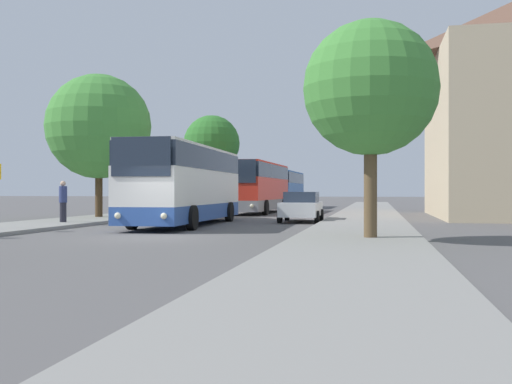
# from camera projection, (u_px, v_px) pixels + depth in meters

# --- Properties ---
(ground_plane) EXTENTS (300.00, 300.00, 0.00)m
(ground_plane) POSITION_uv_depth(u_px,v_px,m) (148.00, 237.00, 20.24)
(ground_plane) COLOR #565454
(ground_plane) RESTS_ON ground
(sidewalk_right) EXTENTS (4.00, 120.00, 0.15)m
(sidewalk_right) POSITION_uv_depth(u_px,v_px,m) (358.00, 238.00, 18.86)
(sidewalk_right) COLOR gray
(sidewalk_right) RESTS_ON ground_plane
(bus_front) EXTENTS (3.03, 11.72, 3.57)m
(bus_front) POSITION_uv_depth(u_px,v_px,m) (186.00, 184.00, 27.52)
(bus_front) COLOR #2D519E
(bus_front) RESTS_ON ground_plane
(bus_middle) EXTENTS (2.91, 12.06, 3.53)m
(bus_middle) POSITION_uv_depth(u_px,v_px,m) (258.00, 187.00, 42.42)
(bus_middle) COLOR gray
(bus_middle) RESTS_ON ground_plane
(bus_rear) EXTENTS (2.89, 10.78, 3.37)m
(bus_rear) POSITION_uv_depth(u_px,v_px,m) (283.00, 189.00, 56.09)
(bus_rear) COLOR silver
(bus_rear) RESTS_ON ground_plane
(parked_car_right_near) EXTENTS (2.05, 4.32, 1.52)m
(parked_car_right_near) POSITION_uv_depth(u_px,v_px,m) (301.00, 206.00, 30.26)
(parked_car_right_near) COLOR silver
(parked_car_right_near) RESTS_ON ground_plane
(pedestrian_waiting_near) EXTENTS (0.36, 0.36, 1.88)m
(pedestrian_waiting_near) POSITION_uv_depth(u_px,v_px,m) (63.00, 201.00, 27.32)
(pedestrian_waiting_near) COLOR #23232D
(pedestrian_waiting_near) RESTS_ON sidewalk_left
(tree_left_near) EXTENTS (5.74, 5.74, 7.83)m
(tree_left_near) POSITION_uv_depth(u_px,v_px,m) (99.00, 127.00, 32.87)
(tree_left_near) COLOR #47331E
(tree_left_near) RESTS_ON sidewalk_left
(tree_left_far) EXTENTS (5.03, 5.03, 8.22)m
(tree_left_far) POSITION_uv_depth(u_px,v_px,m) (212.00, 144.00, 53.63)
(tree_left_far) COLOR brown
(tree_left_far) RESTS_ON sidewalk_left
(tree_right_near) EXTENTS (4.14, 4.14, 6.64)m
(tree_right_near) POSITION_uv_depth(u_px,v_px,m) (370.00, 89.00, 18.32)
(tree_right_near) COLOR brown
(tree_right_near) RESTS_ON sidewalk_right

